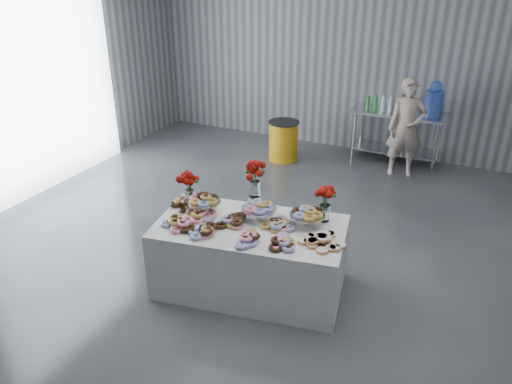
% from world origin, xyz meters
% --- Properties ---
extents(ground, '(9.00, 9.00, 0.00)m').
position_xyz_m(ground, '(0.00, 0.00, 0.00)').
color(ground, '#33353A').
rests_on(ground, ground).
extents(room_walls, '(8.04, 9.04, 4.02)m').
position_xyz_m(room_walls, '(-0.27, 0.07, 2.64)').
color(room_walls, gray).
rests_on(room_walls, ground).
extents(display_table, '(2.05, 1.32, 0.75)m').
position_xyz_m(display_table, '(-0.07, -0.04, 0.38)').
color(display_table, white).
rests_on(display_table, ground).
extents(prep_table, '(1.50, 0.60, 0.90)m').
position_xyz_m(prep_table, '(0.58, 4.10, 0.62)').
color(prep_table, silver).
rests_on(prep_table, ground).
extents(donut_mounds, '(1.92, 1.11, 0.09)m').
position_xyz_m(donut_mounds, '(-0.07, -0.09, 0.80)').
color(donut_mounds, gold).
rests_on(donut_mounds, display_table).
extents(cake_stand_left, '(0.36, 0.36, 0.17)m').
position_xyz_m(cake_stand_left, '(-0.63, 0.02, 0.89)').
color(cake_stand_left, silver).
rests_on(cake_stand_left, display_table).
extents(cake_stand_mid, '(0.36, 0.36, 0.17)m').
position_xyz_m(cake_stand_mid, '(-0.04, 0.12, 0.89)').
color(cake_stand_mid, silver).
rests_on(cake_stand_mid, display_table).
extents(cake_stand_right, '(0.36, 0.36, 0.17)m').
position_xyz_m(cake_stand_right, '(0.45, 0.21, 0.89)').
color(cake_stand_right, silver).
rests_on(cake_stand_right, display_table).
extents(danish_pile, '(0.48, 0.48, 0.11)m').
position_xyz_m(danish_pile, '(0.70, -0.05, 0.81)').
color(danish_pile, silver).
rests_on(danish_pile, display_table).
extents(bouquet_left, '(0.26, 0.26, 0.42)m').
position_xyz_m(bouquet_left, '(-0.85, 0.08, 1.05)').
color(bouquet_left, white).
rests_on(bouquet_left, display_table).
extents(bouquet_right, '(0.26, 0.26, 0.42)m').
position_xyz_m(bouquet_right, '(0.57, 0.38, 1.05)').
color(bouquet_right, white).
rests_on(bouquet_right, display_table).
extents(bouquet_center, '(0.26, 0.26, 0.57)m').
position_xyz_m(bouquet_center, '(-0.18, 0.30, 1.13)').
color(bouquet_center, silver).
rests_on(bouquet_center, display_table).
extents(water_jug, '(0.28, 0.28, 0.55)m').
position_xyz_m(water_jug, '(1.08, 4.10, 1.15)').
color(water_jug, '#4168DE').
rests_on(water_jug, prep_table).
extents(drink_bottles, '(0.54, 0.08, 0.27)m').
position_xyz_m(drink_bottles, '(0.26, 4.00, 1.04)').
color(drink_bottles, '#268C33').
rests_on(drink_bottles, prep_table).
extents(person, '(0.65, 0.53, 1.55)m').
position_xyz_m(person, '(0.77, 3.71, 0.77)').
color(person, '#CC8C93').
rests_on(person, ground).
extents(trash_barrel, '(0.53, 0.53, 0.68)m').
position_xyz_m(trash_barrel, '(-1.17, 3.46, 0.34)').
color(trash_barrel, orange).
rests_on(trash_barrel, ground).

